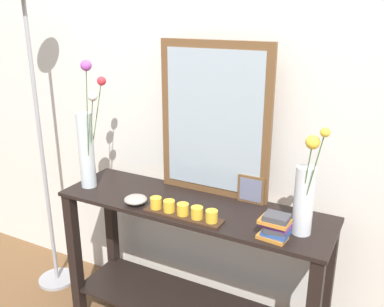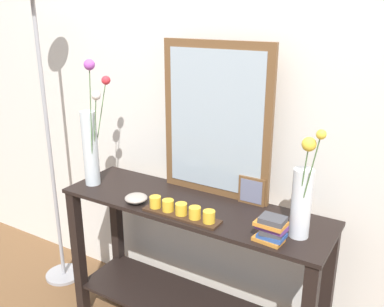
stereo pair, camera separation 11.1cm
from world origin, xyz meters
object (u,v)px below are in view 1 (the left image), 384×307
(console_table, at_px, (192,260))
(floor_lamp, at_px, (35,94))
(picture_frame_small, at_px, (251,190))
(decorative_bowl, at_px, (136,200))
(mirror_leaning, at_px, (214,121))
(vase_right, at_px, (305,195))
(tall_vase_left, at_px, (87,143))
(candle_tray, at_px, (183,211))
(book_stack, at_px, (275,227))

(console_table, relative_size, floor_lamp, 0.74)
(picture_frame_small, distance_m, decorative_bowl, 0.58)
(picture_frame_small, xyz_separation_m, floor_lamp, (-1.29, -0.13, 0.39))
(mirror_leaning, xyz_separation_m, floor_lamp, (-1.07, -0.15, 0.07))
(floor_lamp, bearing_deg, decorative_bowl, -11.05)
(console_table, height_order, picture_frame_small, picture_frame_small)
(vase_right, bearing_deg, decorative_bowl, -173.26)
(tall_vase_left, bearing_deg, candle_tray, -7.33)
(candle_tray, height_order, floor_lamp, floor_lamp)
(mirror_leaning, xyz_separation_m, picture_frame_small, (0.22, -0.02, -0.32))
(decorative_bowl, bearing_deg, tall_vase_left, 168.48)
(mirror_leaning, xyz_separation_m, tall_vase_left, (-0.63, -0.23, -0.14))
(floor_lamp, bearing_deg, picture_frame_small, 5.78)
(tall_vase_left, height_order, vase_right, tall_vase_left)
(vase_right, height_order, book_stack, vase_right)
(picture_frame_small, relative_size, book_stack, 1.04)
(candle_tray, height_order, decorative_bowl, candle_tray)
(tall_vase_left, height_order, picture_frame_small, tall_vase_left)
(mirror_leaning, height_order, candle_tray, mirror_leaning)
(vase_right, bearing_deg, console_table, 176.31)
(candle_tray, distance_m, floor_lamp, 1.16)
(tall_vase_left, xyz_separation_m, candle_tray, (0.62, -0.08, -0.22))
(candle_tray, relative_size, picture_frame_small, 2.76)
(tall_vase_left, xyz_separation_m, decorative_bowl, (0.35, -0.07, -0.23))
(mirror_leaning, height_order, vase_right, mirror_leaning)
(vase_right, height_order, floor_lamp, floor_lamp)
(book_stack, bearing_deg, picture_frame_small, 126.72)
(tall_vase_left, bearing_deg, floor_lamp, 169.33)
(vase_right, bearing_deg, mirror_leaning, 158.05)
(candle_tray, bearing_deg, decorative_bowl, 178.14)
(tall_vase_left, height_order, book_stack, tall_vase_left)
(candle_tray, distance_m, decorative_bowl, 0.27)
(console_table, relative_size, mirror_leaning, 1.78)
(tall_vase_left, distance_m, picture_frame_small, 0.89)
(picture_frame_small, bearing_deg, candle_tray, -127.62)
(vase_right, xyz_separation_m, floor_lamp, (-1.59, 0.06, 0.28))
(vase_right, distance_m, decorative_bowl, 0.82)
(book_stack, bearing_deg, tall_vase_left, 176.10)
(mirror_leaning, xyz_separation_m, decorative_bowl, (-0.28, -0.30, -0.37))
(console_table, height_order, vase_right, vase_right)
(decorative_bowl, xyz_separation_m, floor_lamp, (-0.79, 0.15, 0.44))
(picture_frame_small, height_order, book_stack, picture_frame_small)
(candle_tray, xyz_separation_m, picture_frame_small, (0.23, 0.29, 0.04))
(candle_tray, relative_size, floor_lamp, 0.21)
(candle_tray, height_order, book_stack, book_stack)
(vase_right, bearing_deg, candle_tray, -168.92)
(console_table, bearing_deg, tall_vase_left, -174.32)
(vase_right, relative_size, floor_lamp, 0.27)
(candle_tray, distance_m, picture_frame_small, 0.37)
(console_table, relative_size, picture_frame_small, 9.84)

